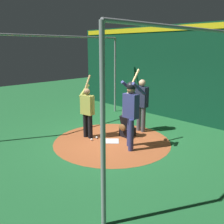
% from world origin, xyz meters
% --- Properties ---
extents(ground_plane, '(26.95, 26.95, 0.00)m').
position_xyz_m(ground_plane, '(0.00, 0.00, 0.00)').
color(ground_plane, '#216633').
extents(dirt_circle, '(3.61, 3.61, 0.01)m').
position_xyz_m(dirt_circle, '(0.00, 0.00, 0.00)').
color(dirt_circle, '#AD562D').
rests_on(dirt_circle, ground).
extents(home_plate, '(0.59, 0.59, 0.01)m').
position_xyz_m(home_plate, '(0.00, 0.00, 0.01)').
color(home_plate, white).
rests_on(home_plate, dirt_circle).
extents(batter, '(0.68, 0.49, 2.25)m').
position_xyz_m(batter, '(-0.02, 0.73, 1.20)').
color(batter, navy).
rests_on(batter, ground).
extents(catcher, '(0.58, 0.40, 0.93)m').
position_xyz_m(catcher, '(-0.66, 0.02, 0.36)').
color(catcher, black).
rests_on(catcher, ground).
extents(umpire, '(0.23, 0.49, 1.81)m').
position_xyz_m(umpire, '(-1.41, -0.00, 1.02)').
color(umpire, '#4C4C51').
rests_on(umpire, ground).
extents(visitor, '(0.54, 0.54, 1.99)m').
position_xyz_m(visitor, '(0.29, -0.81, 0.93)').
color(visitor, black).
rests_on(visitor, ground).
extents(back_wall, '(0.23, 10.95, 3.69)m').
position_xyz_m(back_wall, '(-3.64, 0.00, 1.86)').
color(back_wall, '#0C3D26').
rests_on(back_wall, ground).
extents(cage_frame, '(5.50, 5.23, 3.24)m').
position_xyz_m(cage_frame, '(0.00, 0.00, 2.23)').
color(cage_frame, gray).
rests_on(cage_frame, ground).
extents(baseball_0, '(0.07, 0.07, 0.07)m').
position_xyz_m(baseball_0, '(0.76, 0.42, 0.04)').
color(baseball_0, white).
rests_on(baseball_0, dirt_circle).
extents(baseball_1, '(0.07, 0.07, 0.07)m').
position_xyz_m(baseball_1, '(0.19, -0.50, 0.04)').
color(baseball_1, white).
rests_on(baseball_1, dirt_circle).
extents(baseball_2, '(0.07, 0.07, 0.07)m').
position_xyz_m(baseball_2, '(0.42, -0.49, 0.04)').
color(baseball_2, white).
rests_on(baseball_2, dirt_circle).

